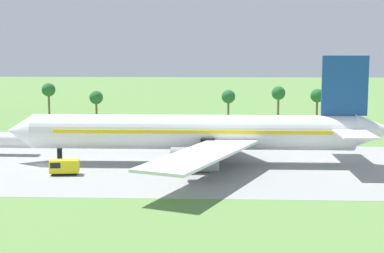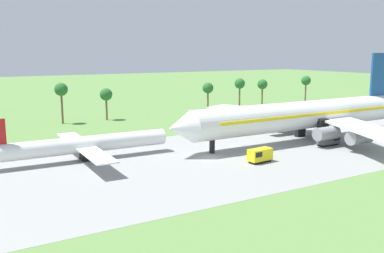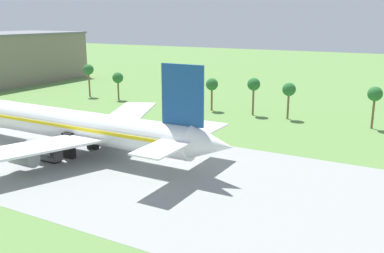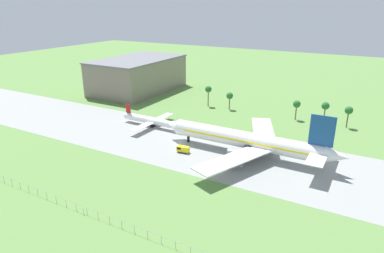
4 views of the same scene
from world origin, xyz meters
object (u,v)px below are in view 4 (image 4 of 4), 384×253
Objects in this scene: regional_aircraft at (152,121)px; baggage_tug at (240,158)px; terminal_building at (138,75)px; no_stopping_sign at (83,210)px; jet_airliner at (249,141)px; fuel_truck at (183,149)px.

regional_aircraft is 6.14× the size of baggage_tug.
regional_aircraft is at bearing 163.68° from baggage_tug.
baggage_tug is 0.08× the size of terminal_building.
baggage_tug is 56.91m from no_stopping_sign.
jet_airliner reaches higher than no_stopping_sign.
jet_airliner reaches higher than fuel_truck.
terminal_building reaches higher than no_stopping_sign.
terminal_building is at bearing 136.78° from fuel_truck.
terminal_building is (-97.37, 60.23, 4.72)m from jet_airliner.
baggage_tug is 1.07× the size of fuel_truck.
no_stopping_sign is (-2.71, -47.82, -0.29)m from fuel_truck.
baggage_tug is (48.36, -14.16, -1.69)m from regional_aircraft.
terminal_building is at bearing 148.26° from jet_airliner.
baggage_tug reaches higher than no_stopping_sign.
fuel_truck is at bearing -33.67° from regional_aircraft.
baggage_tug is at bearing -34.67° from terminal_building.
jet_airliner is 114.59m from terminal_building.
no_stopping_sign is (-24.49, -51.37, -0.13)m from baggage_tug.
fuel_truck is 2.88× the size of no_stopping_sign.
baggage_tug is at bearing -16.32° from regional_aircraft.
baggage_tug is at bearing -95.14° from jet_airliner.
terminal_building reaches higher than regional_aircraft.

